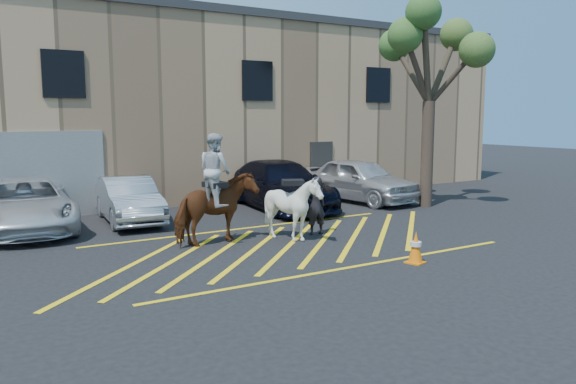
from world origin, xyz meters
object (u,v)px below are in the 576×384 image
saddled_white (293,208)px  car_white_suv (360,180)px  car_blue_suv (280,185)px  handler (316,206)px  car_white_pickup (26,205)px  traffic_cone (416,247)px  tree (431,47)px  mounted_bay (216,200)px  car_silver_sedan (129,200)px

saddled_white → car_white_suv: bearing=37.5°
saddled_white → car_blue_suv: bearing=63.0°
handler → car_white_pickup: bearing=-26.2°
car_blue_suv → saddled_white: bearing=-111.3°
traffic_cone → tree: 9.77m
car_white_pickup → saddled_white: saddled_white is taller
mounted_bay → traffic_cone: mounted_bay is taller
handler → car_white_suv: bearing=-130.8°
car_white_pickup → tree: 14.17m
handler → tree: bearing=-153.8°
car_white_pickup → tree: bearing=-8.5°
car_white_suv → mounted_bay: size_ratio=1.71×
saddled_white → traffic_cone: bearing=-71.5°
car_silver_sedan → saddled_white: bearing=-53.5°
mounted_bay → traffic_cone: 5.14m
car_blue_suv → saddled_white: (-2.37, -4.65, 0.04)m
tree → handler: bearing=-162.4°
handler → car_blue_suv: bearing=-99.6°
car_white_pickup → traffic_cone: car_white_pickup is taller
car_white_pickup → handler: (6.82, -4.75, 0.07)m
handler → car_silver_sedan: bearing=-40.6°
car_blue_suv → mounted_bay: size_ratio=2.01×
car_white_pickup → tree: tree is taller
mounted_bay → car_white_suv: bearing=26.2°
car_silver_sedan → saddled_white: (3.00, -4.83, 0.18)m
car_blue_suv → car_white_suv: 3.41m
car_silver_sedan → car_blue_suv: car_blue_suv is taller
car_white_pickup → car_white_suv: 11.68m
car_white_pickup → tree: size_ratio=0.74×
handler → mounted_bay: mounted_bay is taller
car_blue_suv → mounted_bay: bearing=-131.3°
car_white_pickup → saddled_white: (5.90, -5.03, 0.13)m
car_white_suv → mounted_bay: bearing=-161.6°
car_blue_suv → traffic_cone: car_blue_suv is taller
car_silver_sedan → traffic_cone: size_ratio=5.81×
car_white_pickup → traffic_cone: 11.00m
car_silver_sedan → car_blue_suv: size_ratio=0.74×
car_white_suv → traffic_cone: 9.11m
saddled_white → traffic_cone: 3.63m
traffic_cone → car_white_pickup: bearing=129.8°
car_white_pickup → car_silver_sedan: (2.90, -0.20, -0.05)m
traffic_cone → saddled_white: bearing=108.5°
saddled_white → mounted_bay: bearing=161.7°
car_white_pickup → saddled_white: size_ratio=2.66×
tree → car_silver_sedan: bearing=165.5°
car_white_suv → saddled_white: saddled_white is taller
car_blue_suv → traffic_cone: size_ratio=7.90×
handler → mounted_bay: size_ratio=0.57×
car_silver_sedan → mounted_bay: (1.07, -4.19, 0.46)m
car_white_pickup → car_silver_sedan: size_ratio=1.27×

